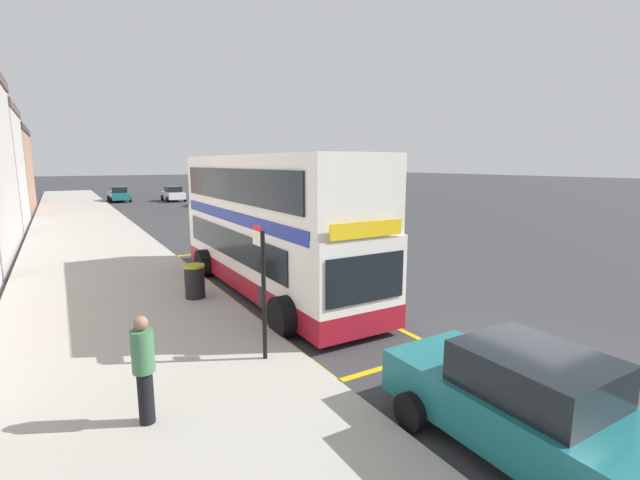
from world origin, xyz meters
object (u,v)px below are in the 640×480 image
Objects in this scene: double_decker_bus at (269,229)px; parked_car_teal_kerbside at (119,194)px; bus_stop_sign at (262,282)px; litter_bin at (195,281)px; parked_car_teal_ahead at (527,405)px; parked_car_grey_far at (210,198)px; parked_car_white_across at (173,194)px; pedestrian_waiting_near_sign at (144,365)px.

double_decker_bus is 39.42m from parked_car_teal_kerbside.
bus_stop_sign is 5.00m from litter_bin.
parked_car_teal_ahead and parked_car_grey_far have the same top height.
parked_car_teal_ahead is at bearing -77.48° from litter_bin.
bus_stop_sign reaches higher than litter_bin.
parked_car_teal_kerbside reaches higher than litter_bin.
pedestrian_waiting_near_sign is (-10.01, -43.38, 0.30)m from parked_car_white_across.
parked_car_teal_ahead is at bearing -36.99° from pedestrian_waiting_near_sign.
parked_car_teal_ahead is 2.40× the size of pedestrian_waiting_near_sign.
parked_car_teal_kerbside is (-0.15, 39.40, -1.26)m from double_decker_bus.
parked_car_teal_ahead is (-0.35, -9.58, -1.26)m from double_decker_bus.
parked_car_grey_far is 2.40× the size of pedestrian_waiting_near_sign.
parked_car_white_across is at bearing -77.86° from parked_car_grey_far.
parked_car_grey_far is 1.00× the size of parked_car_white_across.
bus_stop_sign is 42.80m from parked_car_white_across.
double_decker_bus reaches higher than parked_car_teal_ahead.
pedestrian_waiting_near_sign is at bearing 69.81° from parked_car_grey_far.
parked_car_teal_ahead is 48.98m from parked_car_teal_kerbside.
parked_car_teal_kerbside is 1.00× the size of parked_car_white_across.
parked_car_teal_ahead is 1.00× the size of parked_car_white_across.
pedestrian_waiting_near_sign is at bearing -153.53° from bus_stop_sign.
parked_car_teal_kerbside is 2.40× the size of pedestrian_waiting_near_sign.
parked_car_white_across is at bearing 77.01° from pedestrian_waiting_near_sign.
parked_car_teal_kerbside is 39.51m from litter_bin.
litter_bin is at bearing 70.46° from parked_car_grey_far.
bus_stop_sign is at bearing 26.47° from pedestrian_waiting_near_sign.
pedestrian_waiting_near_sign reaches higher than parked_car_teal_ahead.
bus_stop_sign is at bearing 113.41° from parked_car_teal_ahead.
litter_bin is at bearing -102.68° from parked_car_white_across.
parked_car_teal_ahead and parked_car_white_across have the same top height.
double_decker_bus is 10.39× the size of litter_bin.
parked_car_teal_kerbside is (2.20, 44.32, -0.96)m from bus_stop_sign.
parked_car_grey_far is (7.16, -9.73, 0.00)m from parked_car_teal_kerbside.
double_decker_bus is at bearing 64.46° from bus_stop_sign.
litter_bin is at bearing -179.04° from double_decker_bus.
parked_car_teal_ahead is at bearing -90.61° from parked_car_teal_kerbside.
pedestrian_waiting_near_sign is at bearing -104.13° from parked_car_white_across.
double_decker_bus is 30.52m from parked_car_grey_far.
parked_car_grey_far is at bearing -77.15° from parked_car_white_across.
litter_bin is (-2.32, -39.44, -0.14)m from parked_car_teal_kerbside.
double_decker_bus is at bearing -99.00° from parked_car_white_across.
bus_stop_sign is 2.70× the size of litter_bin.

